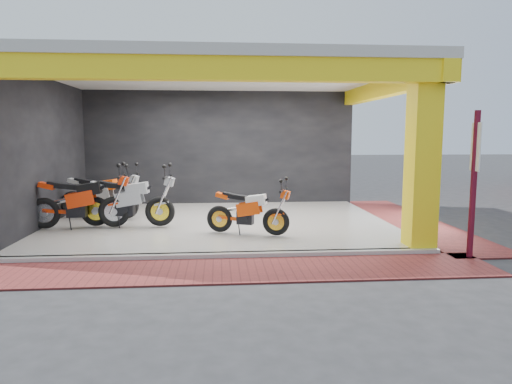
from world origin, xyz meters
TOP-DOWN VIEW (x-y plane):
  - ground at (0.00, 0.00)m, footprint 80.00×80.00m
  - showroom_floor at (0.00, 2.00)m, footprint 8.00×6.00m
  - showroom_ceiling at (0.00, 2.00)m, footprint 8.40×6.40m
  - back_wall at (0.00, 5.10)m, footprint 8.20×0.20m
  - left_wall at (-4.10, 2.00)m, footprint 0.20×6.20m
  - corner_column at (3.75, -0.75)m, footprint 0.50×0.50m
  - header_beam_front at (0.00, -1.00)m, footprint 8.40×0.30m
  - header_beam_right at (4.00, 2.00)m, footprint 0.30×6.40m
  - floor_kerb at (0.00, -1.02)m, footprint 8.00×0.20m
  - paver_front at (0.00, -1.80)m, footprint 9.00×1.40m
  - paver_right at (4.80, 2.00)m, footprint 1.40×7.00m
  - signpost at (4.40, -1.39)m, footprint 0.10×0.36m
  - moto_hero at (1.14, 0.22)m, footprint 2.03×1.32m
  - moto_row_a at (-1.37, 1.38)m, footprint 2.34×1.06m
  - moto_row_b at (-2.39, 1.38)m, footprint 2.34×0.95m
  - moto_row_c at (-2.33, 2.43)m, footprint 2.32×1.29m

SIDE VIEW (x-z plane):
  - ground at x=0.00m, z-range 0.00..0.00m
  - paver_front at x=0.00m, z-range 0.00..0.03m
  - paver_right at x=4.80m, z-range 0.00..0.03m
  - showroom_floor at x=0.00m, z-range 0.00..0.10m
  - floor_kerb at x=0.00m, z-range 0.00..0.10m
  - moto_hero at x=1.14m, z-range 0.10..1.26m
  - moto_row_c at x=-2.33m, z-range 0.10..1.44m
  - moto_row_a at x=-1.37m, z-range 0.10..1.49m
  - moto_row_b at x=-2.39m, z-range 0.10..1.51m
  - signpost at x=4.40m, z-range 0.12..2.73m
  - back_wall at x=0.00m, z-range 0.00..3.50m
  - left_wall at x=-4.10m, z-range 0.00..3.50m
  - corner_column at x=3.75m, z-range 0.00..3.50m
  - header_beam_front at x=0.00m, z-range 3.10..3.50m
  - header_beam_right at x=4.00m, z-range 3.10..3.50m
  - showroom_ceiling at x=0.00m, z-range 3.50..3.70m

